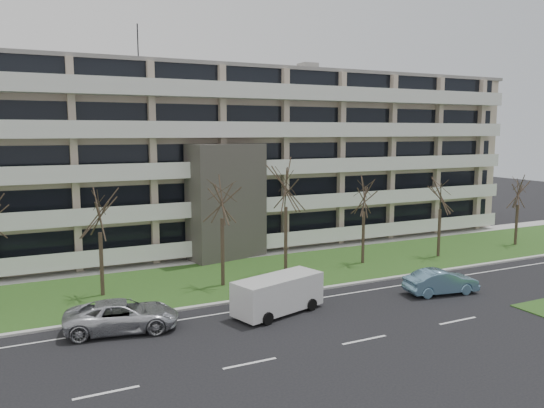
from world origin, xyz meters
TOP-DOWN VIEW (x-y plane):
  - ground at (0.00, 0.00)m, footprint 160.00×160.00m
  - grass_verge at (0.00, 13.00)m, footprint 90.00×10.00m
  - curb at (0.00, 8.00)m, footprint 90.00×0.35m
  - sidewalk at (0.00, 18.50)m, footprint 90.00×2.00m
  - lane_edge_line at (0.00, 6.50)m, footprint 90.00×0.12m
  - apartment_building at (-0.01, 25.32)m, footprint 60.50×15.10m
  - silver_pickup at (-10.27, 6.30)m, footprint 5.98×3.57m
  - blue_sedan at (8.60, 4.04)m, footprint 4.76×2.30m
  - white_van at (-1.98, 5.27)m, footprint 5.59×3.36m
  - tree_2 at (-10.34, 12.61)m, footprint 3.51×3.51m
  - tree_3 at (-2.99, 11.41)m, footprint 3.96×3.96m
  - tree_4 at (2.04, 12.29)m, footprint 4.25×4.25m
  - tree_5 at (8.66, 12.38)m, footprint 3.55×3.55m
  - tree_6 at (15.35, 11.52)m, footprint 3.43×3.43m
  - tree_7 at (24.62, 11.94)m, footprint 3.19×3.19m

SIDE VIEW (x-z plane):
  - ground at x=0.00m, z-range 0.00..0.00m
  - lane_edge_line at x=0.00m, z-range 0.00..0.01m
  - grass_verge at x=0.00m, z-range 0.00..0.06m
  - sidewalk at x=0.00m, z-range 0.00..0.08m
  - curb at x=0.00m, z-range 0.00..0.12m
  - blue_sedan at x=8.60m, z-range 0.00..1.51m
  - silver_pickup at x=-10.27m, z-range 0.00..1.56m
  - white_van at x=-1.98m, z-range 0.20..2.24m
  - tree_7 at x=24.62m, z-range 1.76..8.14m
  - tree_6 at x=15.35m, z-range 1.90..8.77m
  - tree_2 at x=-10.34m, z-range 1.94..8.96m
  - tree_5 at x=8.66m, z-range 1.97..9.06m
  - tree_3 at x=-2.99m, z-range 2.20..10.12m
  - tree_4 at x=2.04m, z-range 2.36..10.86m
  - apartment_building at x=-0.01m, z-range -1.76..16.99m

